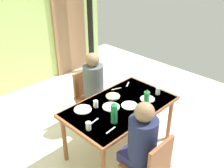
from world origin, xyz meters
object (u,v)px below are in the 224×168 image
at_px(chair_near_diner, 150,167).
at_px(chair_far_diner, 89,95).
at_px(water_bottle_green_near, 146,101).
at_px(dining_table, 120,110).
at_px(person_near_diner, 141,139).
at_px(person_far_diner, 94,81).
at_px(water_bottle_green_far, 114,113).

height_order(chair_near_diner, chair_far_diner, same).
relative_size(chair_near_diner, water_bottle_green_near, 2.93).
relative_size(dining_table, chair_far_diner, 1.67).
height_order(person_near_diner, person_far_diner, same).
bearing_deg(dining_table, water_bottle_green_far, -148.33).
relative_size(chair_far_diner, person_far_diner, 1.13).
bearing_deg(person_far_diner, chair_far_diner, -90.00).
distance_m(dining_table, chair_near_diner, 0.88).
distance_m(chair_near_diner, person_far_diner, 1.54).
relative_size(chair_far_diner, person_near_diner, 1.13).
bearing_deg(chair_far_diner, person_far_diner, 90.00).
height_order(chair_far_diner, water_bottle_green_near, water_bottle_green_near).
height_order(chair_near_diner, person_near_diner, person_near_diner).
bearing_deg(person_far_diner, person_near_diner, 68.50).
height_order(dining_table, person_near_diner, person_near_diner).
xyz_separation_m(dining_table, water_bottle_green_far, (-0.32, -0.20, 0.20)).
bearing_deg(chair_near_diner, person_far_diner, 70.39).
xyz_separation_m(dining_table, chair_near_diner, (-0.38, -0.78, -0.16)).
relative_size(dining_table, chair_near_diner, 1.67).
bearing_deg(water_bottle_green_far, person_near_diner, -98.11).
distance_m(chair_near_diner, water_bottle_green_far, 0.69).
height_order(dining_table, chair_far_diner, chair_far_diner).
bearing_deg(dining_table, person_near_diner, -120.49).
height_order(dining_table, water_bottle_green_near, water_bottle_green_near).
relative_size(dining_table, person_near_diner, 1.88).
xyz_separation_m(dining_table, water_bottle_green_near, (0.13, -0.31, 0.21)).
xyz_separation_m(dining_table, person_near_diner, (-0.38, -0.65, 0.13)).
height_order(dining_table, water_bottle_green_far, water_bottle_green_far).
bearing_deg(water_bottle_green_near, person_near_diner, -146.49).
bearing_deg(water_bottle_green_near, chair_far_diner, 90.27).
bearing_deg(person_near_diner, dining_table, 59.51).
bearing_deg(water_bottle_green_near, person_far_diner, 90.31).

